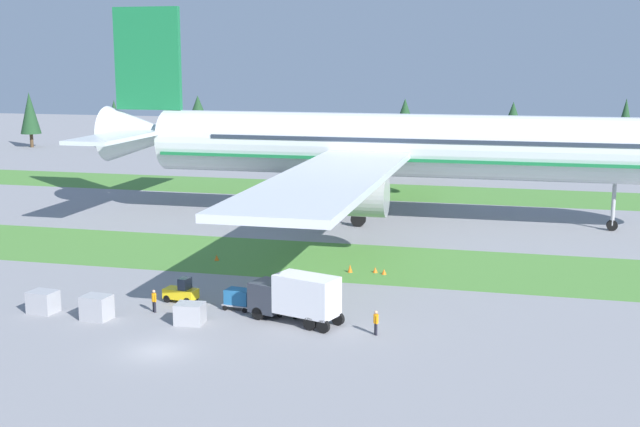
# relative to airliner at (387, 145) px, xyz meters

# --- Properties ---
(ground_plane) EXTENTS (400.00, 400.00, 0.00)m
(ground_plane) POSITION_rel_airliner_xyz_m (-7.11, -47.06, -8.89)
(ground_plane) COLOR gray
(grass_strip_near) EXTENTS (320.00, 14.63, 0.01)m
(grass_strip_near) POSITION_rel_airliner_xyz_m (-7.11, -20.62, -8.89)
(grass_strip_near) COLOR #4C8438
(grass_strip_near) RESTS_ON ground
(grass_strip_far) EXTENTS (320.00, 14.63, 0.01)m
(grass_strip_far) POSITION_rel_airliner_xyz_m (-7.11, 20.65, -8.89)
(grass_strip_far) COLOR #4C8438
(grass_strip_far) RESTS_ON ground
(airliner) EXTENTS (70.57, 86.55, 24.80)m
(airliner) POSITION_rel_airliner_xyz_m (0.00, 0.00, 0.00)
(airliner) COLOR silver
(airliner) RESTS_ON ground
(baggage_tug) EXTENTS (2.75, 1.64, 1.97)m
(baggage_tug) POSITION_rel_airliner_xyz_m (-10.00, -36.47, -8.08)
(baggage_tug) COLOR yellow
(baggage_tug) RESTS_ON ground
(cargo_dolly_lead) EXTENTS (2.39, 1.79, 1.55)m
(cargo_dolly_lead) POSITION_rel_airliner_xyz_m (-5.02, -37.16, -7.97)
(cargo_dolly_lead) COLOR #A3A3A8
(cargo_dolly_lead) RESTS_ON ground
(cargo_dolly_second) EXTENTS (2.39, 1.79, 1.55)m
(cargo_dolly_second) POSITION_rel_airliner_xyz_m (-2.15, -37.56, -7.97)
(cargo_dolly_second) COLOR #A3A3A8
(cargo_dolly_second) RESTS_ON ground
(cargo_dolly_third) EXTENTS (2.39, 1.79, 1.55)m
(cargo_dolly_third) POSITION_rel_airliner_xyz_m (0.72, -37.96, -7.97)
(cargo_dolly_third) COLOR #A3A3A8
(cargo_dolly_third) RESTS_ON ground
(catering_truck) EXTENTS (7.33, 4.33, 3.58)m
(catering_truck) POSITION_rel_airliner_xyz_m (0.04, -39.14, -6.94)
(catering_truck) COLOR #2D333D
(catering_truck) RESTS_ON ground
(ground_crew_marshaller) EXTENTS (0.36, 0.52, 1.74)m
(ground_crew_marshaller) POSITION_rel_airliner_xyz_m (6.14, -40.49, -7.95)
(ground_crew_marshaller) COLOR black
(ground_crew_marshaller) RESTS_ON ground
(ground_crew_loader) EXTENTS (0.45, 0.40, 1.74)m
(ground_crew_loader) POSITION_rel_airliner_xyz_m (-10.93, -39.44, -7.95)
(ground_crew_loader) COLOR black
(ground_crew_loader) RESTS_ON ground
(uld_container_0) EXTENTS (2.16, 1.81, 1.64)m
(uld_container_0) POSITION_rel_airliner_xyz_m (-19.02, -41.48, -8.07)
(uld_container_0) COLOR #A3A3A8
(uld_container_0) RESTS_ON ground
(uld_container_1) EXTENTS (2.16, 1.80, 1.79)m
(uld_container_1) POSITION_rel_airliner_xyz_m (-14.27, -42.03, -8.00)
(uld_container_1) COLOR #A3A3A8
(uld_container_1) RESTS_ON ground
(uld_container_2) EXTENTS (2.13, 1.77, 1.50)m
(uld_container_2) POSITION_rel_airliner_xyz_m (-7.27, -41.32, -8.14)
(uld_container_2) COLOR #A3A3A8
(uld_container_2) RESTS_ON ground
(taxiway_marker_0) EXTENTS (0.44, 0.44, 0.49)m
(taxiway_marker_0) POSITION_rel_airliner_xyz_m (3.98, -24.38, -8.65)
(taxiway_marker_0) COLOR orange
(taxiway_marker_0) RESTS_ON ground
(taxiway_marker_1) EXTENTS (0.44, 0.44, 0.49)m
(taxiway_marker_1) POSITION_rel_airliner_xyz_m (3.11, -23.96, -8.65)
(taxiway_marker_1) COLOR orange
(taxiway_marker_1) RESTS_ON ground
(taxiway_marker_2) EXTENTS (0.44, 0.44, 0.54)m
(taxiway_marker_2) POSITION_rel_airliner_xyz_m (-12.20, -23.14, -8.62)
(taxiway_marker_2) COLOR orange
(taxiway_marker_2) RESTS_ON ground
(taxiway_marker_3) EXTENTS (0.44, 0.44, 0.70)m
(taxiway_marker_3) POSITION_rel_airliner_xyz_m (0.91, -24.40, -8.54)
(taxiway_marker_3) COLOR orange
(taxiway_marker_3) RESTS_ON ground
(distant_tree_line) EXTENTS (205.76, 9.77, 12.45)m
(distant_tree_line) POSITION_rel_airliner_xyz_m (-14.27, 61.90, -1.94)
(distant_tree_line) COLOR #4C3823
(distant_tree_line) RESTS_ON ground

